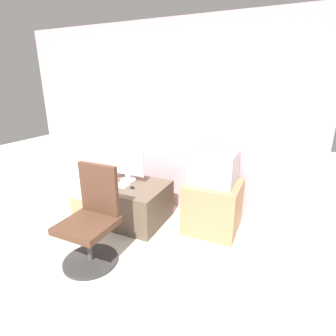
{
  "coord_description": "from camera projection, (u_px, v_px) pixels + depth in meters",
  "views": [
    {
      "loc": [
        1.71,
        -2.08,
        1.85
      ],
      "look_at": [
        0.38,
        0.84,
        0.77
      ],
      "focal_mm": 28.0,
      "sensor_mm": 36.0,
      "label": 1
    }
  ],
  "objects": [
    {
      "name": "desk",
      "position": [
        131.0,
        202.0,
        3.58
      ],
      "size": [
        0.95,
        0.79,
        0.52
      ],
      "color": "brown",
      "rests_on": "ground_plane"
    },
    {
      "name": "crt_tv",
      "position": [
        214.0,
        167.0,
        3.2
      ],
      "size": [
        0.53,
        0.51,
        0.39
      ],
      "color": "#B7B7BC",
      "rests_on": "side_stand"
    },
    {
      "name": "side_stand",
      "position": [
        213.0,
        206.0,
        3.33
      ],
      "size": [
        0.65,
        0.64,
        0.64
      ],
      "color": "#A37F56",
      "rests_on": "ground_plane"
    },
    {
      "name": "office_chair",
      "position": [
        92.0,
        223.0,
        2.72
      ],
      "size": [
        0.57,
        0.57,
        1.03
      ],
      "color": "#333333",
      "rests_on": "ground_plane"
    },
    {
      "name": "wall_back",
      "position": [
        158.0,
        120.0,
        3.78
      ],
      "size": [
        4.4,
        0.05,
        2.6
      ],
      "color": "#CC9EA3",
      "rests_on": "ground_plane"
    },
    {
      "name": "ground_plane",
      "position": [
        109.0,
        247.0,
        3.05
      ],
      "size": [
        12.0,
        12.0,
        0.0
      ],
      "primitive_type": "plane",
      "color": "beige"
    },
    {
      "name": "main_monitor",
      "position": [
        128.0,
        165.0,
        3.58
      ],
      "size": [
        0.5,
        0.22,
        0.44
      ],
      "color": "silver",
      "rests_on": "desk"
    },
    {
      "name": "cardboard_box_lower",
      "position": [
        85.0,
        204.0,
        3.81
      ],
      "size": [
        0.32,
        0.26,
        0.26
      ],
      "color": "#A3845B",
      "rests_on": "ground_plane"
    },
    {
      "name": "book",
      "position": [
        73.0,
        221.0,
        3.59
      ],
      "size": [
        0.23,
        0.13,
        0.02
      ],
      "color": "beige",
      "rests_on": "ground_plane"
    },
    {
      "name": "mouse",
      "position": [
        132.0,
        187.0,
        3.37
      ],
      "size": [
        0.06,
        0.04,
        0.03
      ],
      "color": "black",
      "rests_on": "desk"
    },
    {
      "name": "cardboard_box_upper",
      "position": [
        82.0,
        185.0,
        3.72
      ],
      "size": [
        0.29,
        0.22,
        0.36
      ],
      "color": "beige",
      "rests_on": "cardboard_box_lower"
    },
    {
      "name": "keyboard",
      "position": [
        118.0,
        185.0,
        3.48
      ],
      "size": [
        0.28,
        0.13,
        0.01
      ],
      "color": "white",
      "rests_on": "desk"
    }
  ]
}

